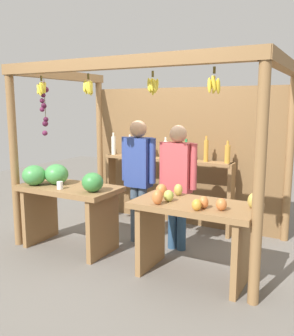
{
  "coord_description": "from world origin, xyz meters",
  "views": [
    {
      "loc": [
        2.11,
        -4.01,
        1.75
      ],
      "look_at": [
        0.0,
        -0.18,
        1.0
      ],
      "focal_mm": 39.16,
      "sensor_mm": 36.0,
      "label": 1
    }
  ],
  "objects": [
    {
      "name": "ground_plane",
      "position": [
        0.0,
        0.0,
        0.0
      ],
      "size": [
        12.0,
        12.0,
        0.0
      ],
      "primitive_type": "plane",
      "color": "slate",
      "rests_on": "ground"
    },
    {
      "name": "market_stall",
      "position": [
        -0.01,
        0.39,
        1.3
      ],
      "size": [
        3.07,
        1.89,
        2.23
      ],
      "color": "olive",
      "rests_on": "ground"
    },
    {
      "name": "fruit_counter_left",
      "position": [
        -0.85,
        -0.7,
        0.68
      ],
      "size": [
        1.24,
        0.66,
        1.04
      ],
      "color": "olive",
      "rests_on": "ground"
    },
    {
      "name": "fruit_counter_right",
      "position": [
        0.81,
        -0.67,
        0.58
      ],
      "size": [
        1.25,
        0.64,
        0.94
      ],
      "color": "olive",
      "rests_on": "ground"
    },
    {
      "name": "bottle_shelf_unit",
      "position": [
        -0.16,
        0.67,
        0.8
      ],
      "size": [
        1.97,
        0.22,
        1.35
      ],
      "color": "olive",
      "rests_on": "ground"
    },
    {
      "name": "vendor_man",
      "position": [
        -0.18,
        -0.08,
        0.94
      ],
      "size": [
        0.48,
        0.21,
        1.57
      ],
      "rotation": [
        0.0,
        0.0,
        -0.13
      ],
      "color": "#3F5161",
      "rests_on": "ground"
    },
    {
      "name": "vendor_woman",
      "position": [
        0.36,
        -0.06,
        0.91
      ],
      "size": [
        0.48,
        0.21,
        1.52
      ],
      "rotation": [
        0.0,
        0.0,
        -0.03
      ],
      "color": "navy",
      "rests_on": "ground"
    }
  ]
}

